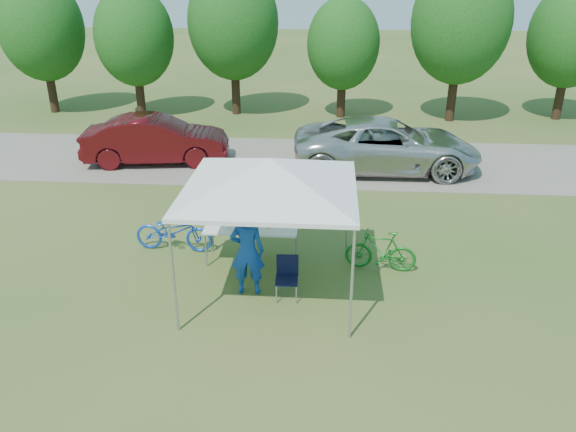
% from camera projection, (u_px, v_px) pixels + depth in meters
% --- Properties ---
extents(ground, '(100.00, 100.00, 0.00)m').
position_uv_depth(ground, '(272.00, 289.00, 11.16)').
color(ground, '#2D5119').
rests_on(ground, ground).
extents(gravel_strip, '(24.00, 5.00, 0.02)m').
position_uv_depth(gravel_strip, '(296.00, 161.00, 18.44)').
color(gravel_strip, gray).
rests_on(gravel_strip, ground).
extents(canopy, '(4.53, 4.53, 3.00)m').
position_uv_depth(canopy, '(270.00, 162.00, 10.08)').
color(canopy, '#A5A5AA').
rests_on(canopy, ground).
extents(treeline, '(24.89, 4.28, 6.30)m').
position_uv_depth(treeline, '(299.00, 30.00, 22.53)').
color(treeline, '#382314').
rests_on(treeline, ground).
extents(folding_table, '(1.97, 0.82, 0.81)m').
position_uv_depth(folding_table, '(251.00, 228.00, 11.95)').
color(folding_table, white).
rests_on(folding_table, ground).
extents(folding_chair, '(0.44, 0.45, 0.83)m').
position_uv_depth(folding_chair, '(287.00, 273.00, 10.75)').
color(folding_chair, black).
rests_on(folding_chair, ground).
extents(cooler, '(0.49, 0.33, 0.35)m').
position_uv_depth(cooler, '(239.00, 218.00, 11.88)').
color(cooler, white).
rests_on(cooler, folding_table).
extents(ice_cream_cup, '(0.07, 0.07, 0.06)m').
position_uv_depth(ice_cream_cup, '(268.00, 227.00, 11.85)').
color(ice_cream_cup, gold).
rests_on(ice_cream_cup, folding_table).
extents(cyclist, '(0.67, 0.46, 1.80)m').
position_uv_depth(cyclist, '(247.00, 251.00, 10.70)').
color(cyclist, '#133D9E').
rests_on(cyclist, ground).
extents(bike_blue, '(1.78, 0.71, 0.92)m').
position_uv_depth(bike_blue, '(174.00, 231.00, 12.52)').
color(bike_blue, blue).
rests_on(bike_blue, ground).
extents(bike_green, '(1.52, 0.62, 0.89)m').
position_uv_depth(bike_green, '(381.00, 250.00, 11.71)').
color(bike_green, '#197121').
rests_on(bike_green, ground).
extents(minivan, '(5.76, 2.75, 1.59)m').
position_uv_depth(minivan, '(386.00, 145.00, 17.33)').
color(minivan, beige).
rests_on(minivan, gravel_strip).
extents(sedan, '(4.76, 2.22, 1.51)m').
position_uv_depth(sedan, '(156.00, 140.00, 18.00)').
color(sedan, '#500D11').
rests_on(sedan, gravel_strip).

